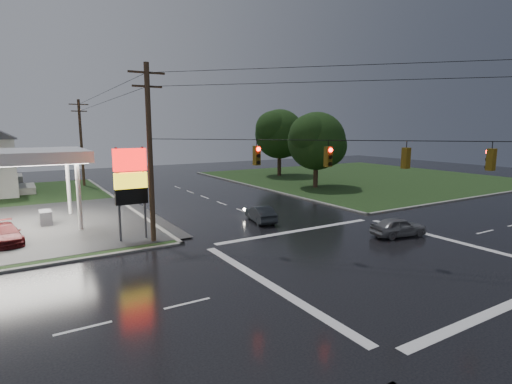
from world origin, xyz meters
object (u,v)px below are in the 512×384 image
pylon_sign (131,179)px  tree_ne_near (317,141)px  tree_ne_far (280,134)px  car_north (260,214)px  car_crossing (398,227)px  utility_pole_nw (150,152)px  utility_pole_n (81,142)px  car_pump (5,234)px

pylon_sign → tree_ne_near: tree_ne_near is taller
tree_ne_near → tree_ne_far: tree_ne_far is taller
car_north → car_crossing: (5.69, -8.27, 0.01)m
utility_pole_nw → tree_ne_far: bearing=42.6°
pylon_sign → utility_pole_nw: size_ratio=0.55×
pylon_sign → tree_ne_far: size_ratio=0.61×
utility_pole_n → tree_ne_far: bearing=-8.5°
tree_ne_far → car_crossing: tree_ne_far is taller
car_crossing → car_north: bearing=46.1°
utility_pole_nw → car_north: size_ratio=2.87×
car_crossing → car_pump: size_ratio=0.90×
utility_pole_nw → tree_ne_far: (26.65, 24.49, 0.46)m
tree_ne_near → car_pump: size_ratio=2.13×
pylon_sign → utility_pole_n: (1.00, 27.50, 1.46)m
utility_pole_n → tree_ne_far: (26.65, -4.01, 0.71)m
utility_pole_nw → car_pump: size_ratio=2.61×
pylon_sign → tree_ne_far: 36.35m
car_north → car_crossing: size_ratio=1.01×
tree_ne_far → car_pump: (-34.69, -19.99, -5.57)m
pylon_sign → car_crossing: 17.71m
pylon_sign → car_crossing: (15.39, -8.09, -3.37)m
utility_pole_nw → tree_ne_far: size_ratio=1.12×
utility_pole_nw → utility_pole_n: (0.00, 28.50, -0.25)m
utility_pole_nw → utility_pole_n: 28.50m
tree_ne_far → car_crossing: (-12.26, -31.59, -5.53)m
car_crossing → utility_pole_nw: bearing=75.3°
tree_ne_far → tree_ne_near: bearing=-104.1°
utility_pole_n → tree_ne_far: utility_pole_n is taller
car_pump → car_crossing: bearing=-35.7°
utility_pole_n → car_crossing: size_ratio=2.77×
tree_ne_near → utility_pole_n: bearing=145.9°
utility_pole_nw → car_pump: (-8.04, 4.50, -5.11)m
tree_ne_far → car_north: tree_ne_far is taller
utility_pole_n → car_crossing: bearing=-68.0°
tree_ne_near → car_crossing: tree_ne_near is taller
utility_pole_n → car_north: bearing=-72.3°
car_crossing → car_pump: 25.25m
pylon_sign → utility_pole_n: size_ratio=0.57×
utility_pole_n → tree_ne_near: (23.64, -16.01, 0.09)m
tree_ne_near → car_north: tree_ne_near is taller
utility_pole_nw → car_crossing: 16.83m
car_north → car_pump: (-16.74, 3.32, -0.02)m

